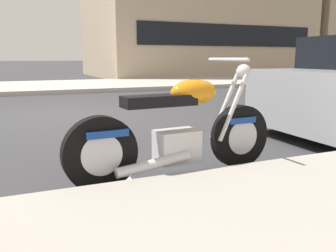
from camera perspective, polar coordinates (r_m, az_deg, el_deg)
name	(u,v)px	position (r m, az deg, el deg)	size (l,w,h in m)	color
ground_plane	(68,116)	(7.19, -15.91, 1.62)	(260.00, 260.00, 0.00)	#333335
sidewalk_far_curb	(295,79)	(18.93, 19.94, 7.17)	(120.00, 5.00, 0.14)	#ADA89E
parking_stall_stripe	(117,170)	(3.64, -8.32, -7.01)	(0.12, 2.20, 0.01)	silver
parked_motorcycle	(179,133)	(3.29, 1.80, -1.10)	(2.12, 0.62, 1.12)	black
townhouse_far_uphill	(331,0)	(31.61, 24.84, 18.07)	(11.20, 10.59, 11.08)	tan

